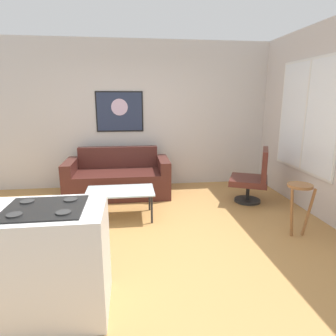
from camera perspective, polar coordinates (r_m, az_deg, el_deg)
name	(u,v)px	position (r m, az deg, el deg)	size (l,w,h in m)	color
ground	(144,241)	(3.83, -4.64, -13.92)	(6.40, 6.40, 0.04)	#B17F45
back_wall	(136,116)	(5.84, -6.15, 10.10)	(6.40, 0.05, 2.80)	beige
right_wall	(334,123)	(4.63, 29.53, 7.54)	(0.05, 6.40, 2.80)	beige
couch	(118,179)	(5.42, -9.63, -2.16)	(1.83, 0.87, 0.84)	#49211C
coffee_table	(120,193)	(4.36, -9.27, -4.73)	(0.98, 0.59, 0.43)	silver
armchair	(254,177)	(5.14, 16.33, -1.75)	(0.81, 0.83, 0.93)	black
bar_stool	(299,197)	(4.10, 24.07, -5.08)	(0.36, 0.35, 0.68)	#935E35
kitchen_counter	(17,264)	(2.74, -27.26, -16.16)	(1.42, 0.66, 0.93)	silver
wall_painting	(120,112)	(5.79, -9.37, 10.76)	(0.89, 0.03, 0.76)	black
window	(306,116)	(5.10, 25.23, 9.03)	(0.03, 1.55, 1.74)	silver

